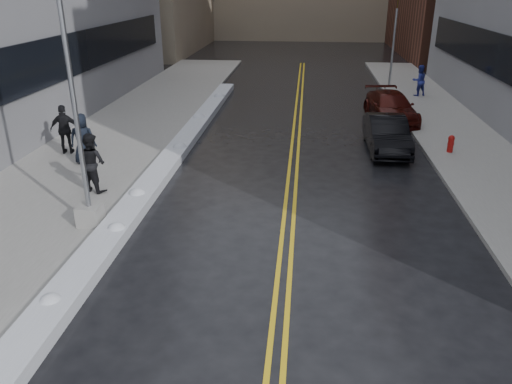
% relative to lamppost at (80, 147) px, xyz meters
% --- Properties ---
extents(ground, '(160.00, 160.00, 0.00)m').
position_rel_lamppost_xyz_m(ground, '(3.30, -2.00, -2.53)').
color(ground, black).
rests_on(ground, ground).
extents(sidewalk_west, '(5.50, 50.00, 0.15)m').
position_rel_lamppost_xyz_m(sidewalk_west, '(-2.45, 8.00, -2.46)').
color(sidewalk_west, gray).
rests_on(sidewalk_west, ground).
extents(sidewalk_east, '(4.00, 50.00, 0.15)m').
position_rel_lamppost_xyz_m(sidewalk_east, '(13.30, 8.00, -2.46)').
color(sidewalk_east, gray).
rests_on(sidewalk_east, ground).
extents(lane_line_left, '(0.12, 50.00, 0.01)m').
position_rel_lamppost_xyz_m(lane_line_left, '(5.65, 8.00, -2.53)').
color(lane_line_left, gold).
rests_on(lane_line_left, ground).
extents(lane_line_right, '(0.12, 50.00, 0.01)m').
position_rel_lamppost_xyz_m(lane_line_right, '(5.95, 8.00, -2.53)').
color(lane_line_right, gold).
rests_on(lane_line_right, ground).
extents(snow_ridge, '(0.90, 30.00, 0.34)m').
position_rel_lamppost_xyz_m(snow_ridge, '(0.85, 6.00, -2.36)').
color(snow_ridge, silver).
rests_on(snow_ridge, ground).
extents(lamppost, '(0.65, 0.65, 7.62)m').
position_rel_lamppost_xyz_m(lamppost, '(0.00, 0.00, 0.00)').
color(lamppost, gray).
rests_on(lamppost, sidewalk_west).
extents(fire_hydrant, '(0.26, 0.26, 0.73)m').
position_rel_lamppost_xyz_m(fire_hydrant, '(12.30, 8.00, -1.98)').
color(fire_hydrant, maroon).
rests_on(fire_hydrant, sidewalk_east).
extents(traffic_signal, '(0.16, 0.20, 6.00)m').
position_rel_lamppost_xyz_m(traffic_signal, '(11.80, 22.00, 0.87)').
color(traffic_signal, gray).
rests_on(traffic_signal, sidewalk_east).
extents(pedestrian_b, '(1.21, 1.10, 2.02)m').
position_rel_lamppost_xyz_m(pedestrian_b, '(-0.90, 2.51, -1.37)').
color(pedestrian_b, black).
rests_on(pedestrian_b, sidewalk_west).
extents(pedestrian_c, '(1.06, 0.78, 1.99)m').
position_rel_lamppost_xyz_m(pedestrian_c, '(-2.37, 5.15, -1.39)').
color(pedestrian_c, black).
rests_on(pedestrian_c, sidewalk_west).
extents(pedestrian_d, '(1.26, 0.71, 2.02)m').
position_rel_lamppost_xyz_m(pedestrian_d, '(-3.61, 6.30, -1.37)').
color(pedestrian_d, black).
rests_on(pedestrian_d, sidewalk_west).
extents(pedestrian_east, '(1.10, 0.98, 1.88)m').
position_rel_lamppost_xyz_m(pedestrian_east, '(13.16, 19.30, -1.44)').
color(pedestrian_east, navy).
rests_on(pedestrian_east, sidewalk_east).
extents(car_black, '(1.61, 4.51, 1.48)m').
position_rel_lamppost_xyz_m(car_black, '(9.70, 8.39, -1.79)').
color(car_black, black).
rests_on(car_black, ground).
extents(car_maroon, '(2.61, 5.24, 1.46)m').
position_rel_lamppost_xyz_m(car_maroon, '(10.61, 13.45, -1.80)').
color(car_maroon, '#390C09').
rests_on(car_maroon, ground).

